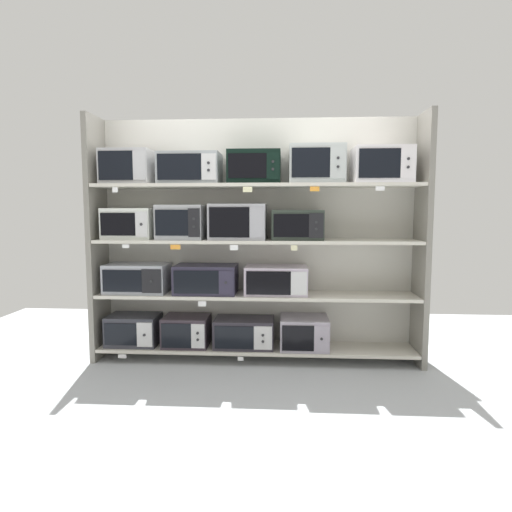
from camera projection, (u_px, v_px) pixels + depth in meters
name	position (u px, v px, depth m)	size (l,w,h in m)	color
ground	(247.00, 407.00, 3.23)	(6.95, 6.00, 0.02)	#B2B7BC
back_panel	(257.00, 238.00, 4.33)	(3.15, 0.04, 2.28)	beige
upright_left	(97.00, 239.00, 4.20)	(0.05, 0.42, 2.28)	gray
upright_right	(422.00, 241.00, 4.00)	(0.05, 0.42, 2.28)	gray
shelf_0	(256.00, 348.00, 4.21)	(2.95, 0.42, 0.03)	beige
microwave_0	(134.00, 330.00, 4.26)	(0.48, 0.36, 0.28)	#313139
microwave_1	(187.00, 331.00, 4.23)	(0.43, 0.37, 0.28)	#352B33
microwave_2	(244.00, 332.00, 4.19)	(0.56, 0.37, 0.27)	#2E2A33
microwave_3	(304.00, 332.00, 4.16)	(0.45, 0.41, 0.29)	#A299A9
price_tag_0	(122.00, 356.00, 4.08)	(0.08, 0.00, 0.04)	white
price_tag_1	(241.00, 359.00, 4.01)	(0.05, 0.00, 0.04)	white
shelf_1	(256.00, 295.00, 4.15)	(2.95, 0.42, 0.03)	beige
microwave_4	(137.00, 278.00, 4.20)	(0.58, 0.37, 0.27)	#9FA3AD
microwave_5	(206.00, 279.00, 4.16)	(0.57, 0.39, 0.27)	#2B283A
microwave_6	(276.00, 280.00, 4.12)	(0.57, 0.36, 0.26)	#BEB1C3
price_tag_2	(202.00, 304.00, 3.98)	(0.07, 0.00, 0.05)	white
shelf_2	(256.00, 241.00, 4.10)	(2.95, 0.42, 0.03)	beige
microwave_7	(130.00, 224.00, 4.16)	(0.46, 0.35, 0.29)	silver
microwave_8	(182.00, 222.00, 4.12)	(0.43, 0.40, 0.32)	#9C9EA1
microwave_9	(238.00, 222.00, 4.09)	(0.52, 0.38, 0.33)	#A0A0A6
microwave_10	(297.00, 225.00, 4.06)	(0.46, 0.37, 0.27)	#2B342B
price_tag_3	(126.00, 246.00, 3.97)	(0.06, 0.00, 0.03)	white
price_tag_4	(175.00, 247.00, 3.94)	(0.09, 0.00, 0.04)	orange
price_tag_5	(234.00, 248.00, 3.91)	(0.07, 0.00, 0.05)	white
price_tag_6	(294.00, 248.00, 3.87)	(0.06, 0.00, 0.05)	beige
shelf_3	(256.00, 186.00, 4.05)	(2.95, 0.42, 0.03)	beige
microwave_11	(128.00, 167.00, 4.10)	(0.45, 0.34, 0.32)	#B7B7BA
microwave_12	(190.00, 169.00, 4.07)	(0.55, 0.38, 0.28)	#969DA1
microwave_13	(254.00, 168.00, 4.03)	(0.47, 0.37, 0.30)	black
microwave_14	(316.00, 165.00, 3.99)	(0.49, 0.40, 0.34)	#B2B9B6
microwave_15	(381.00, 166.00, 3.96)	(0.50, 0.43, 0.32)	silver
price_tag_7	(115.00, 190.00, 3.92)	(0.05, 0.00, 0.05)	white
price_tag_8	(248.00, 189.00, 3.85)	(0.08, 0.00, 0.05)	beige
price_tag_9	(315.00, 189.00, 3.81)	(0.08, 0.00, 0.04)	orange
price_tag_10	(380.00, 188.00, 3.77)	(0.08, 0.00, 0.04)	white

